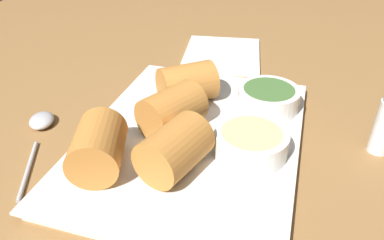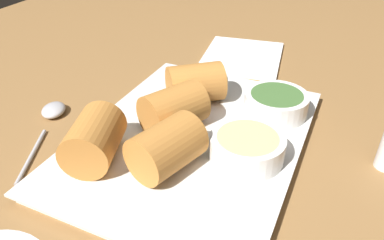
{
  "view_description": "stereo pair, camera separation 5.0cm",
  "coord_description": "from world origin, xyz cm",
  "px_view_note": "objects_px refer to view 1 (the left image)",
  "views": [
    {
      "loc": [
        31.82,
        8.01,
        30.03
      ],
      "look_at": [
        -3.71,
        -2.84,
        5.66
      ],
      "focal_mm": 35.0,
      "sensor_mm": 36.0,
      "label": 1
    },
    {
      "loc": [
        30.03,
        12.69,
        30.03
      ],
      "look_at": [
        -3.71,
        -2.84,
        5.66
      ],
      "focal_mm": 35.0,
      "sensor_mm": 36.0,
      "label": 2
    }
  ],
  "objects_px": {
    "napkin": "(222,54)",
    "spoon": "(40,126)",
    "dipping_bowl_near": "(251,142)",
    "dipping_bowl_far": "(268,98)",
    "serving_plate": "(192,140)"
  },
  "relations": [
    {
      "from": "dipping_bowl_far",
      "to": "napkin",
      "type": "bearing_deg",
      "value": -150.41
    },
    {
      "from": "dipping_bowl_far",
      "to": "napkin",
      "type": "relative_size",
      "value": 0.46
    },
    {
      "from": "dipping_bowl_far",
      "to": "spoon",
      "type": "relative_size",
      "value": 0.53
    },
    {
      "from": "serving_plate",
      "to": "dipping_bowl_near",
      "type": "height_order",
      "value": "dipping_bowl_near"
    },
    {
      "from": "spoon",
      "to": "napkin",
      "type": "distance_m",
      "value": 0.35
    },
    {
      "from": "dipping_bowl_near",
      "to": "spoon",
      "type": "relative_size",
      "value": 0.53
    },
    {
      "from": "napkin",
      "to": "spoon",
      "type": "bearing_deg",
      "value": -29.66
    },
    {
      "from": "dipping_bowl_far",
      "to": "napkin",
      "type": "xyz_separation_m",
      "value": [
        -0.19,
        -0.11,
        -0.03
      ]
    },
    {
      "from": "serving_plate",
      "to": "dipping_bowl_far",
      "type": "bearing_deg",
      "value": 139.05
    },
    {
      "from": "serving_plate",
      "to": "dipping_bowl_far",
      "type": "relative_size",
      "value": 4.13
    },
    {
      "from": "serving_plate",
      "to": "napkin",
      "type": "distance_m",
      "value": 0.28
    },
    {
      "from": "serving_plate",
      "to": "napkin",
      "type": "height_order",
      "value": "serving_plate"
    },
    {
      "from": "napkin",
      "to": "dipping_bowl_far",
      "type": "bearing_deg",
      "value": 29.59
    },
    {
      "from": "spoon",
      "to": "serving_plate",
      "type": "bearing_deg",
      "value": 97.65
    },
    {
      "from": "dipping_bowl_far",
      "to": "spoon",
      "type": "height_order",
      "value": "dipping_bowl_far"
    }
  ]
}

